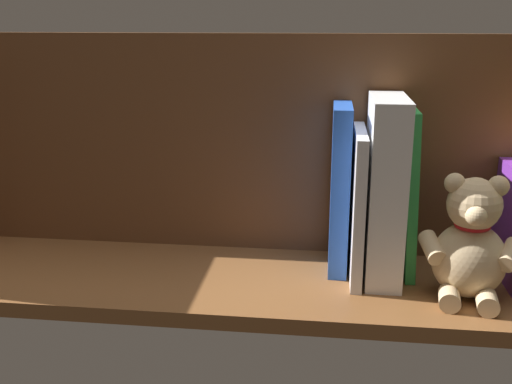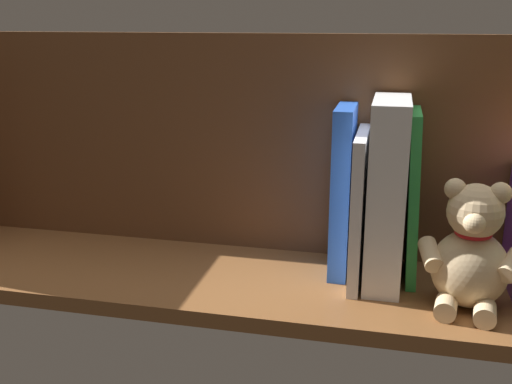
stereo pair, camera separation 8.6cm
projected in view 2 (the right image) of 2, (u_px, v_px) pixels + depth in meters
ground_plane at (256, 281)px, 89.46cm from camera, size 109.21×26.65×2.20cm
shelf_back_panel at (272, 146)px, 94.72cm from camera, size 109.21×1.50×34.23cm
teddy_bear at (471, 253)px, 77.25cm from camera, size 13.71×11.77×17.04cm
book_5 at (413, 197)px, 85.15cm from camera, size 2.21×11.07×24.35cm
dictionary_thick_white at (387, 193)px, 83.91cm from camera, size 5.00×14.67×26.07cm
book_6 at (359, 207)px, 85.23cm from camera, size 1.55×15.17×21.40cm
book_7 at (343, 191)px, 87.42cm from camera, size 2.67×10.71×24.58cm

